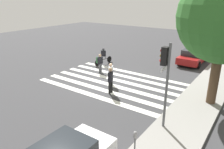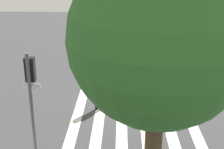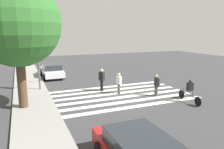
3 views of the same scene
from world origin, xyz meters
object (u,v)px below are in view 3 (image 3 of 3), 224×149
pedestrian_adult_tall_backpack (102,78)px  parking_meter (38,74)px  traffic_light (40,54)px  cyclist_near_curb (190,90)px  street_tree (17,24)px  pedestrian_adult_yellow_jacket (119,82)px  car_parked_dark_suv (52,70)px  pedestrian_adult_blue_shirt (157,83)px

pedestrian_adult_tall_backpack → parking_meter: bearing=-155.0°
traffic_light → cyclist_near_curb: bearing=-128.2°
street_tree → pedestrian_adult_yellow_jacket: size_ratio=4.76×
parking_meter → car_parked_dark_suv: car_parked_dark_suv is taller
traffic_light → cyclist_near_curb: (-6.95, -8.83, -2.13)m
pedestrian_adult_tall_backpack → pedestrian_adult_blue_shirt: (-2.93, -3.21, -0.06)m
parking_meter → street_tree: bearing=167.9°
parking_meter → pedestrian_adult_yellow_jacket: 7.95m
street_tree → pedestrian_adult_tall_backpack: size_ratio=4.26×
pedestrian_adult_yellow_jacket → cyclist_near_curb: pedestrian_adult_yellow_jacket is taller
street_tree → pedestrian_adult_yellow_jacket: 8.02m
street_tree → car_parked_dark_suv: street_tree is taller
pedestrian_adult_yellow_jacket → pedestrian_adult_blue_shirt: bearing=-137.6°
car_parked_dark_suv → pedestrian_adult_blue_shirt: bearing=-149.2°
traffic_light → pedestrian_adult_tall_backpack: 5.22m
traffic_light → street_tree: size_ratio=0.56×
parking_meter → pedestrian_adult_blue_shirt: bearing=-134.4°
street_tree → pedestrian_adult_yellow_jacket: (0.80, -6.79, -4.20)m
pedestrian_adult_blue_shirt → car_parked_dark_suv: size_ratio=0.34×
street_tree → pedestrian_adult_blue_shirt: street_tree is taller
cyclist_near_curb → car_parked_dark_suv: 14.25m
traffic_light → pedestrian_adult_yellow_jacket: traffic_light is taller
pedestrian_adult_yellow_jacket → cyclist_near_curb: bearing=-149.0°
street_tree → cyclist_near_curb: street_tree is taller
parking_meter → cyclist_near_curb: (-9.59, -8.84, -0.07)m
traffic_light → street_tree: 4.79m
pedestrian_adult_yellow_jacket → cyclist_near_curb: size_ratio=0.69×
pedestrian_adult_tall_backpack → cyclist_near_curb: bearing=22.2°
parking_meter → street_tree: (-6.68, 1.44, 4.17)m
traffic_light → pedestrian_adult_tall_backpack: traffic_light is taller
parking_meter → street_tree: street_tree is taller
street_tree → pedestrian_adult_blue_shirt: size_ratio=4.71×
pedestrian_adult_blue_shirt → cyclist_near_curb: (-2.08, -1.19, -0.09)m
street_tree → pedestrian_adult_blue_shirt: bearing=-95.2°
parking_meter → pedestrian_adult_blue_shirt: (-7.50, -7.65, 0.02)m
traffic_light → pedestrian_adult_tall_backpack: (-1.94, -4.43, -1.98)m
street_tree → pedestrian_adult_tall_backpack: 7.46m
traffic_light → pedestrian_adult_yellow_jacket: size_ratio=2.66×
parking_meter → street_tree: size_ratio=0.16×
pedestrian_adult_blue_shirt → cyclist_near_curb: bearing=-139.6°
pedestrian_adult_yellow_jacket → car_parked_dark_suv: 9.35m
pedestrian_adult_tall_backpack → pedestrian_adult_blue_shirt: size_ratio=1.11×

